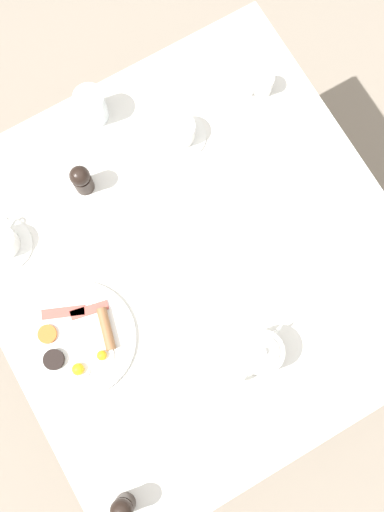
% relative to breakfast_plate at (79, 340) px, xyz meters
% --- Properties ---
extents(ground_plane, '(8.00, 8.00, 0.00)m').
position_rel_breakfast_plate_xyz_m(ground_plane, '(-0.36, -0.04, -0.76)').
color(ground_plane, gray).
extents(table, '(1.07, 1.13, 0.75)m').
position_rel_breakfast_plate_xyz_m(table, '(-0.36, -0.04, -0.07)').
color(table, silver).
rests_on(table, ground_plane).
extents(breakfast_plate, '(0.30, 0.30, 0.04)m').
position_rel_breakfast_plate_xyz_m(breakfast_plate, '(0.00, 0.00, 0.00)').
color(breakfast_plate, white).
rests_on(breakfast_plate, table).
extents(teapot_near, '(0.18, 0.11, 0.12)m').
position_rel_breakfast_plate_xyz_m(teapot_near, '(-0.38, 0.26, 0.04)').
color(teapot_near, white).
rests_on(teapot_near, table).
extents(teacup_with_saucer_left, '(0.15, 0.15, 0.07)m').
position_rel_breakfast_plate_xyz_m(teacup_with_saucer_left, '(-0.50, -0.35, 0.02)').
color(teacup_with_saucer_left, white).
rests_on(teacup_with_saucer_left, table).
extents(teacup_with_saucer_right, '(0.15, 0.15, 0.07)m').
position_rel_breakfast_plate_xyz_m(teacup_with_saucer_right, '(0.05, -0.32, 0.02)').
color(teacup_with_saucer_right, white).
rests_on(teacup_with_saucer_right, table).
extents(water_glass_tall, '(0.08, 0.08, 0.11)m').
position_rel_breakfast_plate_xyz_m(water_glass_tall, '(-0.32, -0.53, 0.05)').
color(water_glass_tall, white).
rests_on(water_glass_tall, table).
extents(creamer_jug, '(0.08, 0.05, 0.06)m').
position_rel_breakfast_plate_xyz_m(creamer_jug, '(-0.76, -0.36, 0.02)').
color(creamer_jug, white).
rests_on(creamer_jug, table).
extents(pepper_grinder, '(0.05, 0.05, 0.11)m').
position_rel_breakfast_plate_xyz_m(pepper_grinder, '(-0.20, -0.35, 0.05)').
color(pepper_grinder, black).
rests_on(pepper_grinder, table).
extents(salt_grinder, '(0.05, 0.05, 0.11)m').
position_rel_breakfast_plate_xyz_m(salt_grinder, '(0.09, 0.40, 0.05)').
color(salt_grinder, black).
rests_on(salt_grinder, table).
extents(napkin_folded, '(0.14, 0.16, 0.01)m').
position_rel_breakfast_plate_xyz_m(napkin_folded, '(-0.62, 0.19, -0.00)').
color(napkin_folded, white).
rests_on(napkin_folded, table).
extents(fork_by_plate, '(0.15, 0.09, 0.00)m').
position_rel_breakfast_plate_xyz_m(fork_by_plate, '(-0.58, -0.01, -0.01)').
color(fork_by_plate, silver).
rests_on(fork_by_plate, table).
extents(knife_by_plate, '(0.20, 0.11, 0.00)m').
position_rel_breakfast_plate_xyz_m(knife_by_plate, '(-0.28, -0.17, -0.01)').
color(knife_by_plate, silver).
rests_on(knife_by_plate, table).
extents(fork_spare, '(0.18, 0.07, 0.00)m').
position_rel_breakfast_plate_xyz_m(fork_spare, '(-0.15, 0.33, -0.01)').
color(fork_spare, silver).
rests_on(fork_spare, table).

